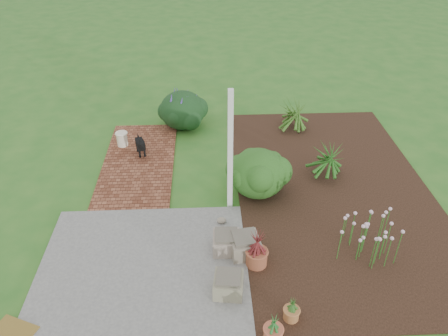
{
  "coord_description": "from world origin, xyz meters",
  "views": [
    {
      "loc": [
        -0.13,
        -6.73,
        5.5
      ],
      "look_at": [
        0.2,
        0.4,
        0.7
      ],
      "focal_mm": 35.0,
      "sensor_mm": 36.0,
      "label": 1
    }
  ],
  "objects_px": {
    "cream_ceramic_urn": "(122,139)",
    "evergreen_shrub": "(258,172)",
    "stone_trough_near": "(228,285)",
    "black_dog": "(141,144)"
  },
  "relations": [
    {
      "from": "stone_trough_near",
      "to": "evergreen_shrub",
      "type": "relative_size",
      "value": 0.39
    },
    {
      "from": "cream_ceramic_urn",
      "to": "black_dog",
      "type": "bearing_deg",
      "value": -42.62
    },
    {
      "from": "black_dog",
      "to": "evergreen_shrub",
      "type": "distance_m",
      "value": 2.99
    },
    {
      "from": "cream_ceramic_urn",
      "to": "stone_trough_near",
      "type": "bearing_deg",
      "value": -63.29
    },
    {
      "from": "cream_ceramic_urn",
      "to": "evergreen_shrub",
      "type": "relative_size",
      "value": 0.3
    },
    {
      "from": "black_dog",
      "to": "cream_ceramic_urn",
      "type": "xyz_separation_m",
      "value": [
        -0.51,
        0.47,
        -0.12
      ]
    },
    {
      "from": "stone_trough_near",
      "to": "black_dog",
      "type": "relative_size",
      "value": 0.82
    },
    {
      "from": "stone_trough_near",
      "to": "cream_ceramic_urn",
      "type": "bearing_deg",
      "value": 116.71
    },
    {
      "from": "black_dog",
      "to": "cream_ceramic_urn",
      "type": "relative_size",
      "value": 1.61
    },
    {
      "from": "stone_trough_near",
      "to": "black_dog",
      "type": "bearing_deg",
      "value": 113.63
    }
  ]
}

